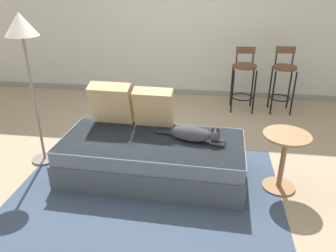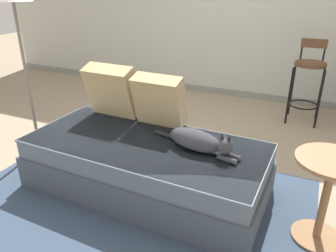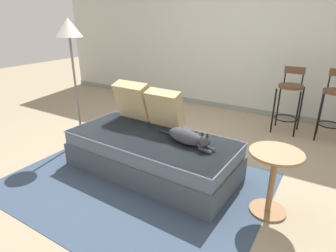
# 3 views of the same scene
# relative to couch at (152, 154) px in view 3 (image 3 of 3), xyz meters

# --- Properties ---
(ground_plane) EXTENTS (16.00, 16.00, 0.00)m
(ground_plane) POSITION_rel_couch_xyz_m (0.00, 0.40, -0.21)
(ground_plane) COLOR gray
(ground_plane) RESTS_ON ground
(wall_back_panel) EXTENTS (8.00, 0.10, 2.60)m
(wall_back_panel) POSITION_rel_couch_xyz_m (0.00, 2.65, 1.09)
(wall_back_panel) COLOR #B7BCB2
(wall_back_panel) RESTS_ON ground
(wall_baseboard_trim) EXTENTS (8.00, 0.02, 0.09)m
(wall_baseboard_trim) POSITION_rel_couch_xyz_m (0.00, 2.60, -0.17)
(wall_baseboard_trim) COLOR gray
(wall_baseboard_trim) RESTS_ON ground
(area_rug) EXTENTS (2.57, 1.97, 0.01)m
(area_rug) POSITION_rel_couch_xyz_m (0.00, -0.30, -0.21)
(area_rug) COLOR #334256
(area_rug) RESTS_ON ground
(couch) EXTENTS (1.89, 0.92, 0.42)m
(couch) POSITION_rel_couch_xyz_m (0.00, 0.00, 0.00)
(couch) COLOR #44505B
(couch) RESTS_ON ground
(throw_pillow_corner) EXTENTS (0.46, 0.31, 0.48)m
(throw_pillow_corner) POSITION_rel_couch_xyz_m (-0.50, 0.35, 0.44)
(throw_pillow_corner) COLOR tan
(throw_pillow_corner) RESTS_ON couch
(throw_pillow_middle) EXTENTS (0.43, 0.27, 0.44)m
(throw_pillow_middle) POSITION_rel_couch_xyz_m (-0.04, 0.33, 0.43)
(throw_pillow_middle) COLOR tan
(throw_pillow_middle) RESTS_ON couch
(cat) EXTENTS (0.73, 0.25, 0.19)m
(cat) POSITION_rel_couch_xyz_m (0.42, 0.04, 0.28)
(cat) COLOR #333338
(cat) RESTS_ON couch
(bar_stool_near_window) EXTENTS (0.34, 0.34, 0.95)m
(bar_stool_near_window) POSITION_rel_couch_xyz_m (1.03, 2.03, 0.33)
(bar_stool_near_window) COLOR black
(bar_stool_near_window) RESTS_ON ground
(bar_stool_by_doorway) EXTENTS (0.34, 0.34, 0.97)m
(bar_stool_by_doorway) POSITION_rel_couch_xyz_m (1.61, 2.03, 0.35)
(bar_stool_by_doorway) COLOR black
(bar_stool_by_doorway) RESTS_ON ground
(side_table) EXTENTS (0.44, 0.44, 0.59)m
(side_table) POSITION_rel_couch_xyz_m (1.28, -0.04, 0.17)
(side_table) COLOR olive
(side_table) RESTS_ON ground
(floor_lamp) EXTENTS (0.32, 0.32, 1.61)m
(floor_lamp) POSITION_rel_couch_xyz_m (-1.28, 0.14, 1.14)
(floor_lamp) COLOR slate
(floor_lamp) RESTS_ON ground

